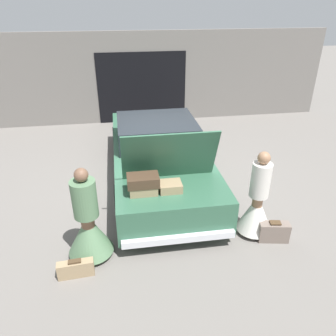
{
  "coord_description": "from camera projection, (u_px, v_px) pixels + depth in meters",
  "views": [
    {
      "loc": [
        -0.81,
        -6.46,
        3.71
      ],
      "look_at": [
        0.0,
        -1.33,
        0.97
      ],
      "focal_mm": 35.0,
      "sensor_mm": 36.0,
      "label": 1
    }
  ],
  "objects": [
    {
      "name": "garage_wall_back",
      "position": [
        142.0,
        78.0,
        10.36
      ],
      "size": [
        12.0,
        0.14,
        2.8
      ],
      "color": "slate",
      "rests_on": "ground_plane"
    },
    {
      "name": "car",
      "position": [
        158.0,
        155.0,
        7.22
      ],
      "size": [
        1.97,
        4.93,
        1.77
      ],
      "color": "#336047",
      "rests_on": "ground_plane"
    },
    {
      "name": "person_left",
      "position": [
        88.0,
        227.0,
        5.05
      ],
      "size": [
        0.71,
        0.71,
        1.57
      ],
      "rotation": [
        0.0,
        0.0,
        -1.6
      ],
      "color": "brown",
      "rests_on": "ground_plane"
    },
    {
      "name": "suitcase_beside_right_person",
      "position": [
        274.0,
        232.0,
        5.53
      ],
      "size": [
        0.53,
        0.28,
        0.38
      ],
      "color": "#75665B",
      "rests_on": "ground_plane"
    },
    {
      "name": "ground_plane",
      "position": [
        159.0,
        179.0,
        7.49
      ],
      "size": [
        40.0,
        40.0,
        0.0
      ],
      "primitive_type": "plane",
      "color": "slate"
    },
    {
      "name": "person_right",
      "position": [
        257.0,
        206.0,
        5.55
      ],
      "size": [
        0.61,
        0.61,
        1.56
      ],
      "rotation": [
        0.0,
        0.0,
        1.65
      ],
      "color": "#997051",
      "rests_on": "ground_plane"
    },
    {
      "name": "suitcase_beside_left_person",
      "position": [
        76.0,
        269.0,
        4.84
      ],
      "size": [
        0.54,
        0.17,
        0.29
      ],
      "color": "#9E8460",
      "rests_on": "ground_plane"
    }
  ]
}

